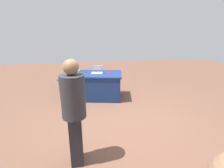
# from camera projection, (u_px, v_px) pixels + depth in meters

# --- Properties ---
(ground_plane) EXTENTS (14.40, 14.40, 0.00)m
(ground_plane) POSITION_uv_depth(u_px,v_px,m) (119.00, 123.00, 3.83)
(ground_plane) COLOR brown
(table_foreground) EXTENTS (1.61, 1.12, 0.74)m
(table_foreground) POSITION_uv_depth(u_px,v_px,m) (96.00, 85.00, 5.13)
(table_foreground) COLOR navy
(table_foreground) RESTS_ON ground
(chair_tucked_right) EXTENTS (0.62, 0.62, 0.94)m
(chair_tucked_right) POSITION_uv_depth(u_px,v_px,m) (69.00, 77.00, 5.37)
(chair_tucked_right) COLOR #9E9993
(chair_tucked_right) RESTS_ON ground
(person_presenter) EXTENTS (0.35, 0.35, 1.61)m
(person_presenter) POSITION_uv_depth(u_px,v_px,m) (74.00, 109.00, 2.47)
(person_presenter) COLOR #26262D
(person_presenter) RESTS_ON ground
(laptop_silver) EXTENTS (0.36, 0.34, 0.21)m
(laptop_silver) POSITION_uv_depth(u_px,v_px,m) (97.00, 72.00, 5.05)
(laptop_silver) COLOR silver
(laptop_silver) RESTS_ON table_foreground
(yarn_ball) EXTENTS (0.12, 0.12, 0.12)m
(yarn_ball) POSITION_uv_depth(u_px,v_px,m) (78.00, 71.00, 5.01)
(yarn_ball) COLOR gray
(yarn_ball) RESTS_ON table_foreground
(scissors_red) EXTENTS (0.18, 0.06, 0.01)m
(scissors_red) POSITION_uv_depth(u_px,v_px,m) (109.00, 73.00, 5.08)
(scissors_red) COLOR red
(scissors_red) RESTS_ON table_foreground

